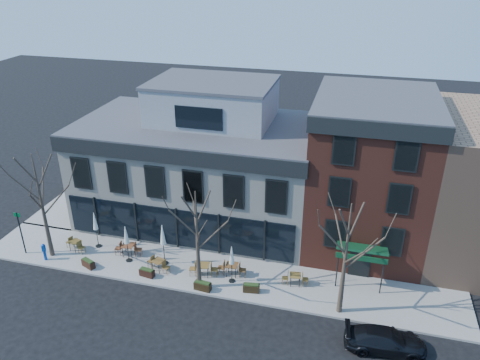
% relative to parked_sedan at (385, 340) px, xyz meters
% --- Properties ---
extents(ground, '(120.00, 120.00, 0.00)m').
position_rel_parked_sedan_xyz_m(ground, '(-14.64, 6.22, -0.65)').
color(ground, black).
rests_on(ground, ground).
extents(sidewalk_front, '(33.50, 4.70, 0.15)m').
position_rel_parked_sedan_xyz_m(sidewalk_front, '(-11.39, 4.07, -0.57)').
color(sidewalk_front, gray).
rests_on(sidewalk_front, ground).
extents(sidewalk_side, '(4.50, 12.00, 0.15)m').
position_rel_parked_sedan_xyz_m(sidewalk_side, '(-25.89, 12.22, -0.57)').
color(sidewalk_side, gray).
rests_on(sidewalk_side, ground).
extents(corner_building, '(18.39, 10.39, 11.10)m').
position_rel_parked_sedan_xyz_m(corner_building, '(-14.56, 11.29, 4.08)').
color(corner_building, silver).
rests_on(corner_building, ground).
extents(red_brick_building, '(8.20, 11.78, 11.18)m').
position_rel_parked_sedan_xyz_m(red_brick_building, '(-1.64, 11.20, 4.99)').
color(red_brick_building, maroon).
rests_on(red_brick_building, ground).
extents(tree_corner, '(3.93, 3.98, 7.92)m').
position_rel_parked_sedan_xyz_m(tree_corner, '(-23.12, 3.01, 3.60)').
color(tree_corner, '#382B21').
rests_on(tree_corner, sidewalk_front).
extents(tree_mid, '(3.50, 3.55, 7.04)m').
position_rel_parked_sedan_xyz_m(tree_mid, '(-11.63, 2.32, 3.15)').
color(tree_mid, '#382B21').
rests_on(tree_mid, sidewalk_front).
extents(tree_right, '(3.72, 3.77, 7.48)m').
position_rel_parked_sedan_xyz_m(tree_right, '(-2.62, 2.31, 3.37)').
color(tree_right, '#382B21').
rests_on(tree_right, sidewalk_front).
extents(sign_pole, '(0.50, 0.10, 3.40)m').
position_rel_parked_sedan_xyz_m(sign_pole, '(-25.14, 2.72, 1.43)').
color(sign_pole, black).
rests_on(sign_pole, sidewalk_front).
extents(parked_sedan, '(4.61, 2.24, 1.29)m').
position_rel_parked_sedan_xyz_m(parked_sedan, '(0.00, 0.00, 0.00)').
color(parked_sedan, black).
rests_on(parked_sedan, ground).
extents(call_box, '(0.27, 0.27, 1.35)m').
position_rel_parked_sedan_xyz_m(call_box, '(-23.22, 2.38, 0.22)').
color(call_box, '#0C3B9C').
rests_on(call_box, sidewalk_front).
extents(cafe_set_0, '(1.83, 1.00, 0.94)m').
position_rel_parked_sedan_xyz_m(cafe_set_0, '(-21.79, 3.99, -0.01)').
color(cafe_set_0, brown).
rests_on(cafe_set_0, sidewalk_front).
extents(cafe_set_1, '(2.03, 0.91, 1.05)m').
position_rel_parked_sedan_xyz_m(cafe_set_1, '(-17.76, 4.41, 0.04)').
color(cafe_set_1, brown).
rests_on(cafe_set_1, sidewalk_front).
extents(cafe_set_2, '(1.88, 0.99, 0.96)m').
position_rel_parked_sedan_xyz_m(cafe_set_2, '(-14.94, 3.31, -0.00)').
color(cafe_set_2, brown).
rests_on(cafe_set_2, sidewalk_front).
extents(cafe_set_3, '(2.01, 0.93, 1.03)m').
position_rel_parked_sedan_xyz_m(cafe_set_3, '(-11.77, 3.55, 0.04)').
color(cafe_set_3, brown).
rests_on(cafe_set_3, sidewalk_front).
extents(cafe_set_4, '(1.98, 0.83, 1.03)m').
position_rel_parked_sedan_xyz_m(cafe_set_4, '(-9.92, 4.07, 0.03)').
color(cafe_set_4, brown).
rests_on(cafe_set_4, sidewalk_front).
extents(cafe_set_5, '(1.80, 0.81, 0.93)m').
position_rel_parked_sedan_xyz_m(cafe_set_5, '(-5.64, 4.16, -0.02)').
color(cafe_set_5, brown).
rests_on(cafe_set_5, sidewalk_front).
extents(umbrella_0, '(0.46, 0.46, 2.88)m').
position_rel_parked_sedan_xyz_m(umbrella_0, '(-20.45, 4.84, 1.53)').
color(umbrella_0, black).
rests_on(umbrella_0, sidewalk_front).
extents(umbrella_1, '(0.45, 0.45, 2.84)m').
position_rel_parked_sedan_xyz_m(umbrella_1, '(-17.43, 3.77, 1.51)').
color(umbrella_1, black).
rests_on(umbrella_1, sidewalk_front).
extents(umbrella_2, '(0.50, 0.50, 3.13)m').
position_rel_parked_sedan_xyz_m(umbrella_2, '(-14.83, 4.12, 1.72)').
color(umbrella_2, black).
rests_on(umbrella_2, sidewalk_front).
extents(umbrella_3, '(0.44, 0.44, 2.75)m').
position_rel_parked_sedan_xyz_m(umbrella_3, '(-9.74, 3.41, 1.45)').
color(umbrella_3, black).
rests_on(umbrella_3, sidewalk_front).
extents(planter_0, '(1.11, 0.79, 0.58)m').
position_rel_parked_sedan_xyz_m(planter_0, '(-19.81, 2.39, -0.21)').
color(planter_0, black).
rests_on(planter_0, sidewalk_front).
extents(planter_1, '(1.07, 0.55, 0.57)m').
position_rel_parked_sedan_xyz_m(planter_1, '(-15.43, 2.49, -0.21)').
color(planter_1, black).
rests_on(planter_1, sidewalk_front).
extents(planter_2, '(1.14, 0.55, 0.62)m').
position_rel_parked_sedan_xyz_m(planter_2, '(-11.34, 2.10, -0.19)').
color(planter_2, black).
rests_on(planter_2, sidewalk_front).
extents(planter_3, '(1.10, 0.56, 0.59)m').
position_rel_parked_sedan_xyz_m(planter_3, '(-8.25, 2.72, -0.20)').
color(planter_3, black).
rests_on(planter_3, sidewalk_front).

